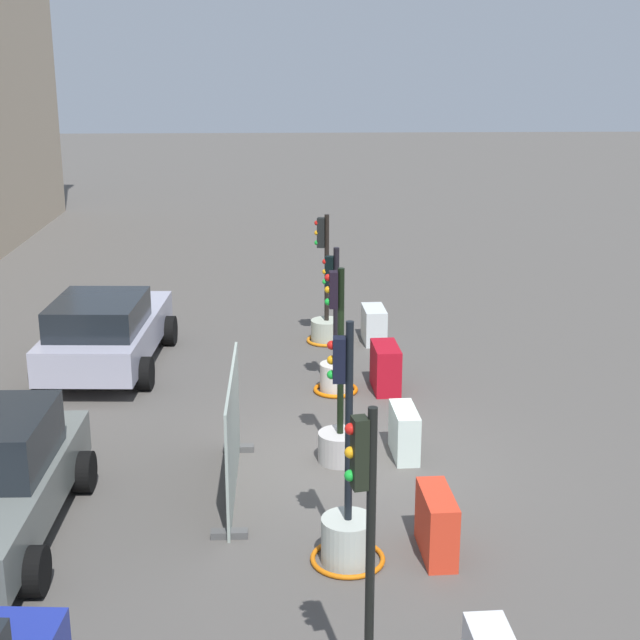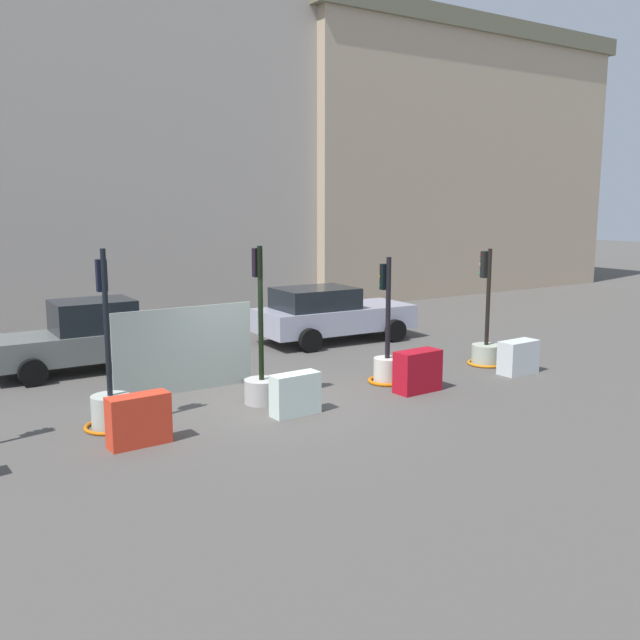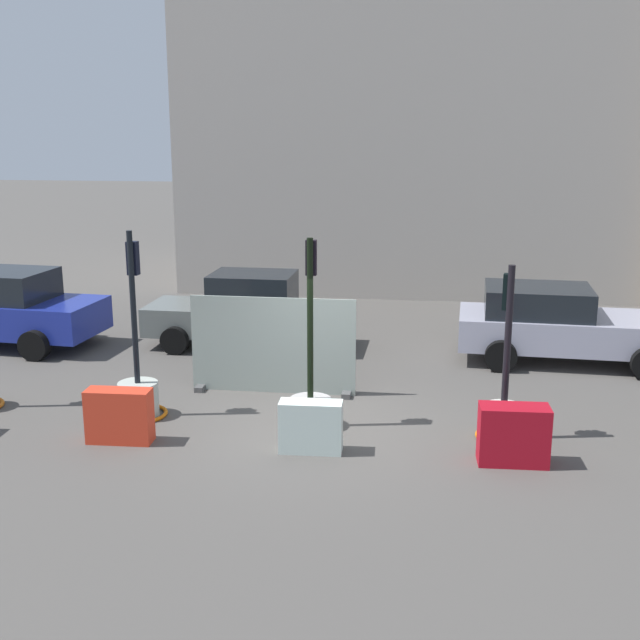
% 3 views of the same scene
% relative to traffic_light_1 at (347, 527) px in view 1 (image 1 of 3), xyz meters
% --- Properties ---
extents(ground_plane, '(120.00, 120.00, 0.00)m').
position_rel_traffic_light_1_xyz_m(ground_plane, '(3.15, -0.15, -0.48)').
color(ground_plane, '#514D49').
extents(traffic_light_1, '(0.97, 0.97, 3.21)m').
position_rel_traffic_light_1_xyz_m(traffic_light_1, '(0.00, 0.00, 0.00)').
color(traffic_light_1, '#B1B9AD').
rests_on(traffic_light_1, ground_plane).
extents(traffic_light_2, '(0.70, 0.70, 3.15)m').
position_rel_traffic_light_1_xyz_m(traffic_light_2, '(3.00, -0.08, 0.07)').
color(traffic_light_2, '#ACA8A5').
rests_on(traffic_light_2, ground_plane).
extents(traffic_light_3, '(0.86, 0.86, 2.81)m').
position_rel_traffic_light_1_xyz_m(traffic_light_3, '(6.12, -0.19, -0.01)').
color(traffic_light_3, beige).
rests_on(traffic_light_3, ground_plane).
extents(traffic_light_4, '(0.90, 0.90, 2.88)m').
position_rel_traffic_light_1_xyz_m(traffic_light_4, '(9.27, -0.16, -0.02)').
color(traffic_light_4, '#ADB6A1').
rests_on(traffic_light_4, ground_plane).
extents(construction_barrier_1, '(1.04, 0.42, 0.86)m').
position_rel_traffic_light_1_xyz_m(construction_barrier_1, '(0.12, -1.16, -0.05)').
color(construction_barrier_1, red).
rests_on(construction_barrier_1, ground_plane).
extents(construction_barrier_2, '(0.98, 0.41, 0.80)m').
position_rel_traffic_light_1_xyz_m(construction_barrier_2, '(3.17, -1.13, -0.08)').
color(construction_barrier_2, silver).
rests_on(construction_barrier_2, ground_plane).
extents(construction_barrier_3, '(1.04, 0.51, 0.89)m').
position_rel_traffic_light_1_xyz_m(construction_barrier_3, '(6.19, -1.16, -0.03)').
color(construction_barrier_3, '#AF0F1E').
rests_on(construction_barrier_3, ground_plane).
extents(construction_barrier_4, '(1.00, 0.51, 0.78)m').
position_rel_traffic_light_1_xyz_m(construction_barrier_4, '(9.24, -1.23, -0.09)').
color(construction_barrier_4, silver).
rests_on(construction_barrier_4, ground_plane).
extents(car_silver_hatchback, '(4.65, 2.46, 1.59)m').
position_rel_traffic_light_1_xyz_m(car_silver_hatchback, '(7.68, 4.41, 0.32)').
color(car_silver_hatchback, '#A8A8BD').
rests_on(car_silver_hatchback, ground_plane).
extents(site_fence_panel, '(3.09, 0.50, 1.82)m').
position_rel_traffic_light_1_xyz_m(site_fence_panel, '(2.05, 1.54, 0.37)').
color(site_fence_panel, '#95A399').
rests_on(site_fence_panel, ground_plane).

